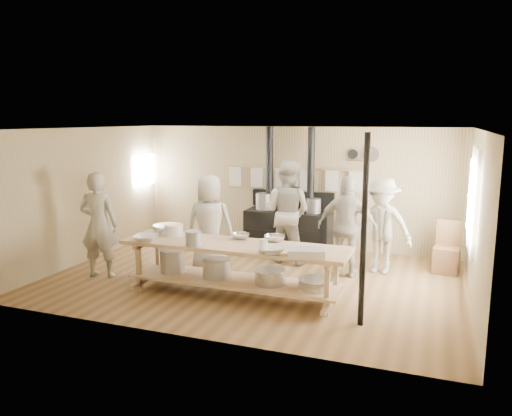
# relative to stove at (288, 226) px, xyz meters

# --- Properties ---
(ground) EXTENTS (7.00, 7.00, 0.00)m
(ground) POSITION_rel_stove_xyz_m (0.01, -2.12, -0.52)
(ground) COLOR brown
(ground) RESTS_ON ground
(room_shell) EXTENTS (7.00, 7.00, 7.00)m
(room_shell) POSITION_rel_stove_xyz_m (0.01, -2.12, 1.10)
(room_shell) COLOR tan
(room_shell) RESTS_ON ground
(window_right) EXTENTS (0.09, 1.50, 1.65)m
(window_right) POSITION_rel_stove_xyz_m (3.48, -1.52, 0.98)
(window_right) COLOR beige
(window_right) RESTS_ON ground
(left_opening) EXTENTS (0.00, 0.90, 0.90)m
(left_opening) POSITION_rel_stove_xyz_m (-3.44, -0.12, 1.08)
(left_opening) COLOR white
(left_opening) RESTS_ON ground
(stove) EXTENTS (1.90, 0.75, 2.60)m
(stove) POSITION_rel_stove_xyz_m (0.00, 0.00, 0.00)
(stove) COLOR black
(stove) RESTS_ON ground
(towel_rail) EXTENTS (3.00, 0.04, 0.47)m
(towel_rail) POSITION_rel_stove_xyz_m (0.01, 0.28, 1.04)
(towel_rail) COLOR tan
(towel_rail) RESTS_ON ground
(back_wall_shelf) EXTENTS (0.63, 0.14, 0.32)m
(back_wall_shelf) POSITION_rel_stove_xyz_m (1.47, 0.32, 1.48)
(back_wall_shelf) COLOR tan
(back_wall_shelf) RESTS_ON ground
(prep_table) EXTENTS (3.60, 0.90, 0.85)m
(prep_table) POSITION_rel_stove_xyz_m (-0.00, -3.02, -0.00)
(prep_table) COLOR tan
(prep_table) RESTS_ON ground
(support_post) EXTENTS (0.08, 0.08, 2.60)m
(support_post) POSITION_rel_stove_xyz_m (2.06, -3.47, 0.78)
(support_post) COLOR black
(support_post) RESTS_ON ground
(cook_far_left) EXTENTS (0.76, 0.58, 1.87)m
(cook_far_left) POSITION_rel_stove_xyz_m (-2.59, -2.92, 0.41)
(cook_far_left) COLOR #ACA898
(cook_far_left) RESTS_ON ground
(cook_left) EXTENTS (1.06, 0.89, 1.98)m
(cook_left) POSITION_rel_stove_xyz_m (0.23, -0.88, 0.47)
(cook_left) COLOR #ACA898
(cook_left) RESTS_ON ground
(cook_center) EXTENTS (0.95, 0.70, 1.79)m
(cook_center) POSITION_rel_stove_xyz_m (-0.87, -2.05, 0.37)
(cook_center) COLOR #ACA898
(cook_center) RESTS_ON ground
(cook_right) EXTENTS (1.06, 0.46, 1.79)m
(cook_right) POSITION_rel_stove_xyz_m (1.48, -1.40, 0.37)
(cook_right) COLOR #ACA898
(cook_right) RESTS_ON ground
(cook_by_window) EXTENTS (1.25, 0.89, 1.75)m
(cook_by_window) POSITION_rel_stove_xyz_m (2.03, -0.97, 0.35)
(cook_by_window) COLOR #ACA898
(cook_by_window) RESTS_ON ground
(chair) EXTENTS (0.48, 0.48, 0.94)m
(chair) POSITION_rel_stove_xyz_m (3.16, -0.55, -0.24)
(chair) COLOR #4F321F
(chair) RESTS_ON ground
(bowl_white_a) EXTENTS (0.48, 0.48, 0.09)m
(bowl_white_a) POSITION_rel_stove_xyz_m (-1.37, -3.35, 0.38)
(bowl_white_a) COLOR white
(bowl_white_a) RESTS_ON prep_table
(bowl_steel_a) EXTENTS (0.40, 0.40, 0.09)m
(bowl_steel_a) POSITION_rel_stove_xyz_m (-0.01, -2.69, 0.37)
(bowl_steel_a) COLOR silver
(bowl_steel_a) RESTS_ON prep_table
(bowl_white_b) EXTENTS (0.56, 0.56, 0.10)m
(bowl_white_b) POSITION_rel_stove_xyz_m (0.73, -3.35, 0.38)
(bowl_white_b) COLOR white
(bowl_white_b) RESTS_ON prep_table
(bowl_steel_b) EXTENTS (0.46, 0.46, 0.10)m
(bowl_steel_b) POSITION_rel_stove_xyz_m (0.56, -2.69, 0.38)
(bowl_steel_b) COLOR silver
(bowl_steel_b) RESTS_ON prep_table
(roasting_pan) EXTENTS (0.59, 0.48, 0.11)m
(roasting_pan) POSITION_rel_stove_xyz_m (1.25, -3.35, 0.39)
(roasting_pan) COLOR #B2B2B7
(roasting_pan) RESTS_ON prep_table
(mixing_bowl_large) EXTENTS (0.57, 0.57, 0.16)m
(mixing_bowl_large) POSITION_rel_stove_xyz_m (-1.29, -2.79, 0.41)
(mixing_bowl_large) COLOR silver
(mixing_bowl_large) RESTS_ON prep_table
(bucket_galv) EXTENTS (0.31, 0.31, 0.23)m
(bucket_galv) POSITION_rel_stove_xyz_m (-0.52, -3.35, 0.45)
(bucket_galv) COLOR gray
(bucket_galv) RESTS_ON prep_table
(deep_bowl_enamel) EXTENTS (0.37, 0.37, 0.19)m
(deep_bowl_enamel) POSITION_rel_stove_xyz_m (-1.13, -2.87, 0.42)
(deep_bowl_enamel) COLOR white
(deep_bowl_enamel) RESTS_ON prep_table
(pitcher) EXTENTS (0.16, 0.16, 0.20)m
(pitcher) POSITION_rel_stove_xyz_m (0.61, -3.35, 0.43)
(pitcher) COLOR white
(pitcher) RESTS_ON prep_table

